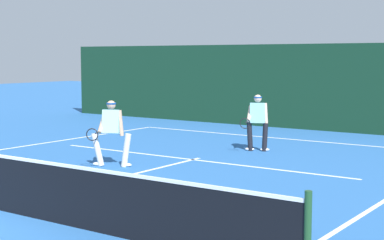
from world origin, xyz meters
TOP-DOWN VIEW (x-y plane):
  - court_line_baseline_far at (0.00, 11.05)m, footprint 10.84×0.10m
  - court_line_service at (0.00, 6.10)m, footprint 8.84×0.10m
  - court_line_centre at (0.00, 3.20)m, footprint 0.10×6.40m
  - player_near at (-1.06, 4.21)m, footprint 0.97×1.00m
  - player_far at (0.65, 8.31)m, footprint 0.69×0.91m
  - tennis_ball at (-1.44, 2.72)m, footprint 0.07×0.07m
  - back_fence_windscreen at (0.00, 13.77)m, footprint 23.25×0.12m

SIDE VIEW (x-z plane):
  - court_line_baseline_far at x=0.00m, z-range 0.00..0.01m
  - court_line_service at x=0.00m, z-range 0.00..0.01m
  - court_line_centre at x=0.00m, z-range 0.00..0.01m
  - tennis_ball at x=-1.44m, z-range 0.00..0.07m
  - player_far at x=0.65m, z-range 0.08..1.66m
  - player_near at x=-1.06m, z-range 0.08..1.67m
  - back_fence_windscreen at x=0.00m, z-range 0.00..3.09m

